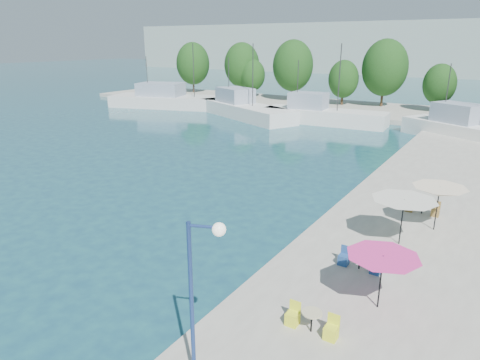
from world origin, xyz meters
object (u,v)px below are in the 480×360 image
Objects in this scene: trawler_02 at (244,109)px; umbrella_cream at (439,192)px; umbrella_pink at (383,262)px; umbrella_white at (404,204)px; street_lamp at (202,276)px; trawler_01 at (178,101)px; trawler_04 at (472,132)px; trawler_03 at (322,115)px.

trawler_02 reaches higher than umbrella_cream.
umbrella_pink is at bearing -26.51° from trawler_02.
street_lamp reaches higher than umbrella_white.
umbrella_white is (41.37, -32.21, 1.58)m from trawler_01.
street_lamp is (38.77, -44.40, 3.02)m from trawler_01.
trawler_01 reaches higher than umbrella_pink.
trawler_01 is at bearing 142.10° from umbrella_white.
umbrella_cream reaches higher than umbrella_white.
umbrella_pink is 0.87× the size of umbrella_white.
street_lamp is at bearing -33.98° from trawler_02.
trawler_04 reaches higher than street_lamp.
trawler_04 is (17.22, -1.74, 0.00)m from trawler_03.
trawler_01 is 13.61m from trawler_02.
umbrella_pink is at bearing -62.64° from trawler_04.
umbrella_cream is at bearing 66.76° from umbrella_white.
umbrella_pink is (0.15, -35.49, 1.39)m from trawler_04.
trawler_01 is 8.78× the size of umbrella_pink.
trawler_01 is at bearing 174.02° from trawler_03.
trawler_01 is 24.59m from trawler_03.
trawler_01 is 8.57× the size of umbrella_cream.
trawler_04 is 3.07× the size of street_lamp.
umbrella_pink is 8.51m from umbrella_cream.
umbrella_pink is (41.94, -38.03, 1.39)m from trawler_01.
street_lamp is (-2.60, -12.19, 1.44)m from umbrella_white.
trawler_01 is 4.64× the size of street_lamp.
trawler_04 is at bearing 89.18° from umbrella_white.
trawler_01 reaches higher than street_lamp.
street_lamp is at bearing -76.09° from trawler_03.
trawler_03 is 17.31m from trawler_04.
trawler_04 is 27.06m from umbrella_cream.
trawler_03 is 33.92m from umbrella_cream.
umbrella_cream is 0.54× the size of street_lamp.
trawler_03 and trawler_04 have the same top height.
umbrella_pink is 0.98× the size of umbrella_cream.
street_lamp is at bearing -116.45° from umbrella_pink.
umbrella_pink is (28.46, -36.14, 1.39)m from trawler_02.
umbrella_cream is at bearing -61.35° from trawler_04.
trawler_03 is at bearing -19.00° from trawler_01.
trawler_03 is at bearing 115.01° from umbrella_pink.
trawler_04 is (41.79, -2.53, 0.00)m from trawler_01.
trawler_01 reaches higher than umbrella_cream.
trawler_02 is 49.56m from street_lamp.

